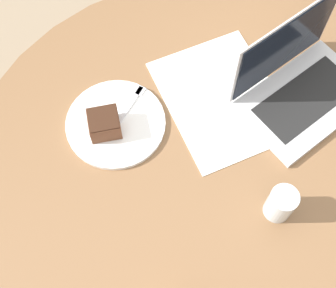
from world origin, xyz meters
The scene contains 8 objects.
ground_plane centered at (0.00, 0.00, 0.00)m, with size 12.00×12.00×0.00m, color gray.
dining_table centered at (0.00, 0.00, 0.60)m, with size 1.33×1.33×0.70m.
paper_document centered at (-0.19, 0.13, 0.71)m, with size 0.41×0.35×0.00m.
plate centered at (-0.28, -0.14, 0.71)m, with size 0.26×0.26×0.01m.
cake_slice centered at (-0.27, -0.17, 0.75)m, with size 0.10×0.10×0.06m.
fork centered at (-0.30, -0.09, 0.72)m, with size 0.10×0.16×0.00m.
water_glass centered at (0.14, 0.06, 0.75)m, with size 0.07×0.07×0.10m.
laptop centered at (-0.09, 0.31, 0.75)m, with size 0.25×0.36×0.23m.
Camera 1 is at (0.27, -0.35, 1.78)m, focal length 50.00 mm.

